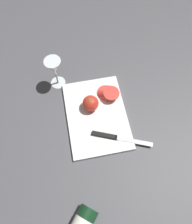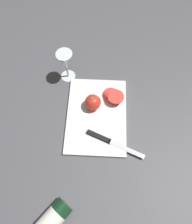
{
  "view_description": "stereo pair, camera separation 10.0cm",
  "coord_description": "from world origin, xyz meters",
  "px_view_note": "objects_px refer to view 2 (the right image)",
  "views": [
    {
      "loc": [
        0.51,
        -0.08,
        0.95
      ],
      "look_at": [
        0.09,
        -0.0,
        0.05
      ],
      "focal_mm": 35.0,
      "sensor_mm": 36.0,
      "label": 1
    },
    {
      "loc": [
        0.51,
        0.02,
        0.95
      ],
      "look_at": [
        0.09,
        -0.0,
        0.05
      ],
      "focal_mm": 35.0,
      "sensor_mm": 36.0,
      "label": 2
    }
  ],
  "objects_px": {
    "knife": "(104,139)",
    "tomato_slice_stack_near": "(113,96)",
    "wine_glass": "(65,61)",
    "whole_tomato": "(93,102)"
  },
  "relations": [
    {
      "from": "whole_tomato",
      "to": "knife",
      "type": "bearing_deg",
      "value": 19.73
    },
    {
      "from": "wine_glass",
      "to": "knife",
      "type": "height_order",
      "value": "wine_glass"
    },
    {
      "from": "whole_tomato",
      "to": "knife",
      "type": "height_order",
      "value": "whole_tomato"
    },
    {
      "from": "wine_glass",
      "to": "tomato_slice_stack_near",
      "type": "relative_size",
      "value": 1.68
    },
    {
      "from": "knife",
      "to": "tomato_slice_stack_near",
      "type": "bearing_deg",
      "value": 102.52
    },
    {
      "from": "wine_glass",
      "to": "knife",
      "type": "relative_size",
      "value": 0.67
    },
    {
      "from": "wine_glass",
      "to": "whole_tomato",
      "type": "bearing_deg",
      "value": 37.85
    },
    {
      "from": "knife",
      "to": "tomato_slice_stack_near",
      "type": "height_order",
      "value": "tomato_slice_stack_near"
    },
    {
      "from": "whole_tomato",
      "to": "knife",
      "type": "distance_m",
      "value": 0.18
    },
    {
      "from": "whole_tomato",
      "to": "tomato_slice_stack_near",
      "type": "height_order",
      "value": "whole_tomato"
    }
  ]
}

